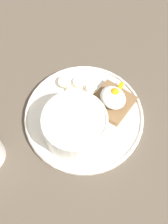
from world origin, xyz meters
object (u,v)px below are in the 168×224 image
at_px(oatmeal_bowl, 75,126).
at_px(banana_slice_right, 91,90).
at_px(toast_slice, 112,102).
at_px(banana_slice_left, 79,83).
at_px(banana_slice_front, 65,82).
at_px(banana_slice_back, 71,93).
at_px(poached_egg, 113,97).

height_order(oatmeal_bowl, banana_slice_right, oatmeal_bowl).
relative_size(toast_slice, banana_slice_left, 2.62).
bearing_deg(banana_slice_left, banana_slice_front, -128.96).
relative_size(toast_slice, banana_slice_front, 2.44).
relative_size(banana_slice_left, banana_slice_back, 1.10).
height_order(toast_slice, poached_egg, poached_egg).
bearing_deg(oatmeal_bowl, banana_slice_left, 137.54).
bearing_deg(banana_slice_left, toast_slice, 15.31).
bearing_deg(poached_egg, banana_slice_right, -163.59).
xyz_separation_m(poached_egg, banana_slice_back, (-0.08, -0.06, -0.03)).
distance_m(toast_slice, poached_egg, 0.02).
bearing_deg(banana_slice_right, banana_slice_back, -121.30).
distance_m(toast_slice, banana_slice_back, 0.10).
bearing_deg(banana_slice_left, banana_slice_right, 15.33).
distance_m(banana_slice_left, banana_slice_back, 0.03).
distance_m(poached_egg, banana_slice_front, 0.13).
height_order(toast_slice, banana_slice_front, same).
xyz_separation_m(toast_slice, banana_slice_left, (-0.09, -0.02, -0.00)).
xyz_separation_m(toast_slice, banana_slice_front, (-0.11, -0.05, -0.00)).
bearing_deg(banana_slice_front, toast_slice, 24.41).
relative_size(banana_slice_left, banana_slice_right, 1.08).
height_order(oatmeal_bowl, banana_slice_left, oatmeal_bowl).
relative_size(poached_egg, banana_slice_right, 2.18).
height_order(poached_egg, banana_slice_front, poached_egg).
height_order(oatmeal_bowl, banana_slice_back, oatmeal_bowl).
distance_m(banana_slice_left, banana_slice_right, 0.04).
height_order(banana_slice_left, banana_slice_back, banana_slice_back).
distance_m(oatmeal_bowl, banana_slice_right, 0.11).
relative_size(toast_slice, poached_egg, 1.30).
height_order(oatmeal_bowl, toast_slice, oatmeal_bowl).
bearing_deg(banana_slice_front, oatmeal_bowl, -27.37).
distance_m(oatmeal_bowl, banana_slice_back, 0.10).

